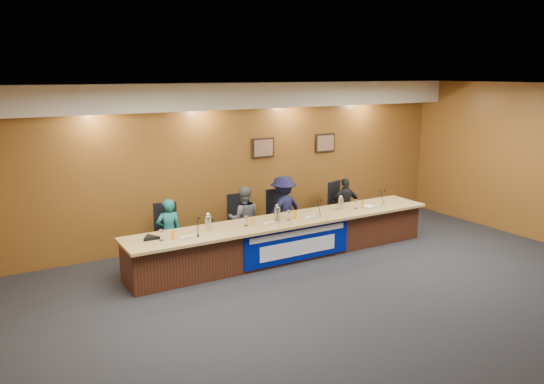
{
  "coord_description": "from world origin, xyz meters",
  "views": [
    {
      "loc": [
        -5.03,
        -5.62,
        3.38
      ],
      "look_at": [
        -0.18,
        2.61,
        1.23
      ],
      "focal_mm": 35.0,
      "sensor_mm": 36.0,
      "label": 1
    }
  ],
  "objects_px": {
    "office_chair_a": "(167,237)",
    "office_chair_b": "(242,225)",
    "speakerphone": "(150,238)",
    "dais_body": "(286,239)",
    "panelist_d": "(345,205)",
    "carafe_right": "(340,204)",
    "banner": "(298,244)",
    "panelist_a": "(169,232)",
    "panelist_b": "(244,219)",
    "carafe_mid": "(277,214)",
    "office_chair_d": "(342,209)",
    "panelist_c": "(283,210)",
    "carafe_left": "(208,223)",
    "office_chair_c": "(281,219)"
  },
  "relations": [
    {
      "from": "banner",
      "to": "panelist_a",
      "type": "bearing_deg",
      "value": 150.33
    },
    {
      "from": "panelist_a",
      "to": "office_chair_b",
      "type": "distance_m",
      "value": 1.52
    },
    {
      "from": "dais_body",
      "to": "panelist_c",
      "type": "xyz_separation_m",
      "value": [
        0.39,
        0.73,
        0.35
      ]
    },
    {
      "from": "office_chair_a",
      "to": "office_chair_d",
      "type": "xyz_separation_m",
      "value": [
        3.97,
        0.0,
        0.0
      ]
    },
    {
      "from": "panelist_c",
      "to": "carafe_left",
      "type": "distance_m",
      "value": 2.06
    },
    {
      "from": "office_chair_b",
      "to": "speakerphone",
      "type": "distance_m",
      "value": 2.23
    },
    {
      "from": "carafe_right",
      "to": "speakerphone",
      "type": "height_order",
      "value": "carafe_right"
    },
    {
      "from": "office_chair_a",
      "to": "office_chair_d",
      "type": "relative_size",
      "value": 1.0
    },
    {
      "from": "office_chair_a",
      "to": "office_chair_c",
      "type": "relative_size",
      "value": 1.0
    },
    {
      "from": "banner",
      "to": "office_chair_b",
      "type": "bearing_deg",
      "value": 111.85
    },
    {
      "from": "banner",
      "to": "carafe_mid",
      "type": "height_order",
      "value": "carafe_mid"
    },
    {
      "from": "office_chair_c",
      "to": "speakerphone",
      "type": "relative_size",
      "value": 1.5
    },
    {
      "from": "panelist_d",
      "to": "office_chair_b",
      "type": "distance_m",
      "value": 2.47
    },
    {
      "from": "office_chair_c",
      "to": "carafe_right",
      "type": "distance_m",
      "value": 1.26
    },
    {
      "from": "office_chair_c",
      "to": "panelist_d",
      "type": "bearing_deg",
      "value": -2.07
    },
    {
      "from": "carafe_left",
      "to": "carafe_mid",
      "type": "relative_size",
      "value": 0.99
    },
    {
      "from": "office_chair_d",
      "to": "carafe_mid",
      "type": "distance_m",
      "value": 2.36
    },
    {
      "from": "panelist_a",
      "to": "office_chair_d",
      "type": "height_order",
      "value": "panelist_a"
    },
    {
      "from": "carafe_mid",
      "to": "office_chair_c",
      "type": "bearing_deg",
      "value": 55.04
    },
    {
      "from": "panelist_d",
      "to": "panelist_c",
      "type": "bearing_deg",
      "value": 14.28
    },
    {
      "from": "office_chair_a",
      "to": "carafe_left",
      "type": "height_order",
      "value": "carafe_left"
    },
    {
      "from": "banner",
      "to": "panelist_a",
      "type": "height_order",
      "value": "panelist_a"
    },
    {
      "from": "banner",
      "to": "carafe_mid",
      "type": "relative_size",
      "value": 8.84
    },
    {
      "from": "office_chair_c",
      "to": "carafe_left",
      "type": "distance_m",
      "value": 2.13
    },
    {
      "from": "dais_body",
      "to": "office_chair_b",
      "type": "distance_m",
      "value": 0.98
    },
    {
      "from": "office_chair_b",
      "to": "panelist_c",
      "type": "bearing_deg",
      "value": -0.68
    },
    {
      "from": "panelist_c",
      "to": "carafe_left",
      "type": "bearing_deg",
      "value": 6.42
    },
    {
      "from": "panelist_c",
      "to": "office_chair_c",
      "type": "relative_size",
      "value": 2.91
    },
    {
      "from": "office_chair_a",
      "to": "office_chair_b",
      "type": "height_order",
      "value": "same"
    },
    {
      "from": "carafe_mid",
      "to": "carafe_right",
      "type": "xyz_separation_m",
      "value": [
        1.48,
        0.04,
        -0.01
      ]
    },
    {
      "from": "carafe_left",
      "to": "speakerphone",
      "type": "xyz_separation_m",
      "value": [
        -1.02,
        -0.0,
        -0.1
      ]
    },
    {
      "from": "panelist_b",
      "to": "panelist_d",
      "type": "relative_size",
      "value": 1.07
    },
    {
      "from": "panelist_a",
      "to": "carafe_left",
      "type": "bearing_deg",
      "value": 131.37
    },
    {
      "from": "carafe_left",
      "to": "office_chair_d",
      "type": "bearing_deg",
      "value": 12.59
    },
    {
      "from": "panelist_b",
      "to": "speakerphone",
      "type": "height_order",
      "value": "panelist_b"
    },
    {
      "from": "panelist_c",
      "to": "office_chair_d",
      "type": "relative_size",
      "value": 2.91
    },
    {
      "from": "panelist_a",
      "to": "carafe_left",
      "type": "relative_size",
      "value": 4.91
    },
    {
      "from": "office_chair_a",
      "to": "office_chair_b",
      "type": "distance_m",
      "value": 1.51
    },
    {
      "from": "office_chair_b",
      "to": "office_chair_d",
      "type": "xyz_separation_m",
      "value": [
        2.46,
        0.0,
        0.0
      ]
    },
    {
      "from": "dais_body",
      "to": "carafe_right",
      "type": "xyz_separation_m",
      "value": [
        1.27,
        0.02,
        0.51
      ]
    },
    {
      "from": "office_chair_b",
      "to": "carafe_mid",
      "type": "height_order",
      "value": "carafe_mid"
    },
    {
      "from": "dais_body",
      "to": "panelist_d",
      "type": "distance_m",
      "value": 2.11
    },
    {
      "from": "panelist_d",
      "to": "office_chair_a",
      "type": "bearing_deg",
      "value": 12.83
    },
    {
      "from": "banner",
      "to": "panelist_c",
      "type": "relative_size",
      "value": 1.58
    },
    {
      "from": "panelist_b",
      "to": "carafe_right",
      "type": "relative_size",
      "value": 5.66
    },
    {
      "from": "panelist_b",
      "to": "carafe_mid",
      "type": "relative_size",
      "value": 5.13
    },
    {
      "from": "banner",
      "to": "carafe_right",
      "type": "height_order",
      "value": "carafe_right"
    },
    {
      "from": "carafe_mid",
      "to": "office_chair_b",
      "type": "bearing_deg",
      "value": 108.87
    },
    {
      "from": "dais_body",
      "to": "panelist_b",
      "type": "bearing_deg",
      "value": 124.32
    },
    {
      "from": "banner",
      "to": "office_chair_c",
      "type": "bearing_deg",
      "value": 72.66
    }
  ]
}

